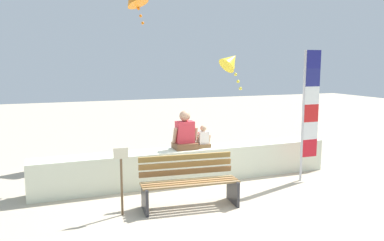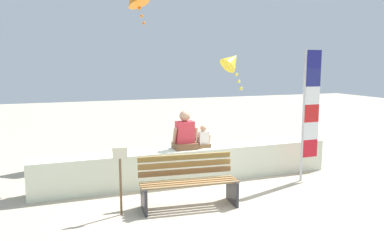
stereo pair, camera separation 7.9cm
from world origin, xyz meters
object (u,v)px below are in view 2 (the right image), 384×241
Objects in this scene: person_child at (203,139)px; sign_post at (120,175)px; person_adult at (185,134)px; flag_banner at (309,109)px; park_bench at (188,183)px; kite_yellow at (232,61)px.

person_child is 0.42× the size of sign_post.
person_adult is 1.70× the size of person_child.
person_adult is 0.29× the size of flag_banner.
sign_post is (-1.61, -1.38, -0.35)m from person_adult.
person_adult is 0.71× the size of sign_post.
park_bench is 1.54× the size of sign_post.
sign_post is at bearing -179.32° from park_bench.
flag_banner is at bearing -18.31° from person_adult.
person_adult is 0.44m from person_child.
person_adult is at bearing 40.58° from sign_post.
park_bench is 1.63× the size of kite_yellow.
person_child is 2.33m from flag_banner.
kite_yellow is at bearing 42.58° from person_adult.
kite_yellow is at bearing 49.44° from person_child.
flag_banner is at bearing -78.70° from kite_yellow.
kite_yellow reaches higher than person_child.
park_bench is 1.23m from sign_post.
kite_yellow is 5.16m from sign_post.
park_bench is 4.52m from kite_yellow.
person_child is 2.47m from sign_post.
person_adult is 3.09m from kite_yellow.
person_adult is (0.42, 1.37, 0.61)m from park_bench.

